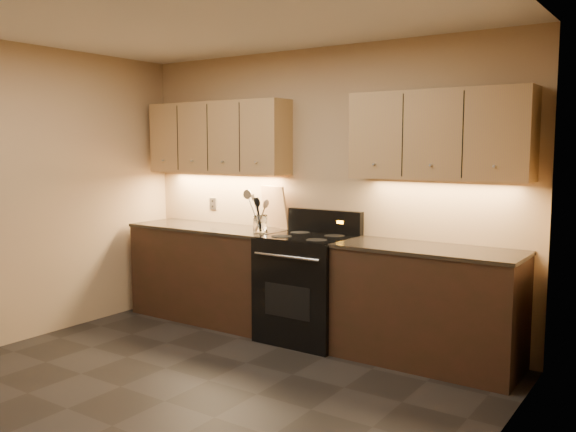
{
  "coord_description": "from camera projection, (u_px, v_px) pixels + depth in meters",
  "views": [
    {
      "loc": [
        2.91,
        -2.79,
        1.71
      ],
      "look_at": [
        0.02,
        1.45,
        1.13
      ],
      "focal_mm": 38.0,
      "sensor_mm": 36.0,
      "label": 1
    }
  ],
  "objects": [
    {
      "name": "steel_spatula",
      "position": [
        263.0,
        211.0,
        5.55
      ],
      "size": [
        0.24,
        0.12,
        0.37
      ],
      "primitive_type": null,
      "rotation": [
        0.07,
        -0.4,
        -0.29
      ],
      "color": "silver",
      "rests_on": "utensil_crock"
    },
    {
      "name": "black_spoon",
      "position": [
        261.0,
        214.0,
        5.6
      ],
      "size": [
        0.07,
        0.12,
        0.31
      ],
      "primitive_type": null,
      "rotation": [
        0.21,
        0.03,
        0.0
      ],
      "color": "black",
      "rests_on": "utensil_crock"
    },
    {
      "name": "wooden_spoon",
      "position": [
        257.0,
        215.0,
        5.58
      ],
      "size": [
        0.14,
        0.13,
        0.3
      ],
      "primitive_type": null,
      "rotation": [
        -0.13,
        0.31,
        0.3
      ],
      "color": "tan",
      "rests_on": "utensil_crock"
    },
    {
      "name": "upper_cab_right",
      "position": [
        439.0,
        135.0,
        4.77
      ],
      "size": [
        1.44,
        0.3,
        0.7
      ],
      "primitive_type": "cube",
      "color": "#A27451",
      "rests_on": "wall_back"
    },
    {
      "name": "wall_right",
      "position": [
        463.0,
        235.0,
        2.85
      ],
      "size": [
        0.04,
        4.0,
        2.6
      ],
      "primitive_type": "cube",
      "color": "tan",
      "rests_on": "ground"
    },
    {
      "name": "ceiling",
      "position": [
        155.0,
        4.0,
        3.82
      ],
      "size": [
        4.0,
        4.0,
        0.0
      ],
      "primitive_type": "plane",
      "rotation": [
        3.14,
        0.0,
        0.0
      ],
      "color": "silver",
      "rests_on": "wall_back"
    },
    {
      "name": "cutting_board",
      "position": [
        275.0,
        207.0,
        5.86
      ],
      "size": [
        0.34,
        0.17,
        0.41
      ],
      "primitive_type": "cube",
      "rotation": [
        0.17,
        0.0,
        -0.27
      ],
      "color": "tan",
      "rests_on": "counter_left"
    },
    {
      "name": "counter_left",
      "position": [
        209.0,
        272.0,
        6.07
      ],
      "size": [
        1.62,
        0.62,
        0.93
      ],
      "color": "black",
      "rests_on": "ground"
    },
    {
      "name": "floor",
      "position": [
        165.0,
        401.0,
        4.11
      ],
      "size": [
        4.0,
        4.0,
        0.0
      ],
      "primitive_type": "plane",
      "color": "black",
      "rests_on": "ground"
    },
    {
      "name": "black_turner",
      "position": [
        260.0,
        214.0,
        5.54
      ],
      "size": [
        0.15,
        0.1,
        0.33
      ],
      "primitive_type": null,
      "rotation": [
        -0.04,
        -0.15,
        0.28
      ],
      "color": "black",
      "rests_on": "utensil_crock"
    },
    {
      "name": "counter_right",
      "position": [
        427.0,
        306.0,
        4.8
      ],
      "size": [
        1.46,
        0.62,
        0.93
      ],
      "color": "black",
      "rests_on": "ground"
    },
    {
      "name": "outlet_plate",
      "position": [
        213.0,
        204.0,
        6.35
      ],
      "size": [
        0.08,
        0.01,
        0.12
      ],
      "primitive_type": "cube",
      "color": "#B2B5BA",
      "rests_on": "wall_back"
    },
    {
      "name": "upper_cab_left",
      "position": [
        218.0,
        138.0,
        6.04
      ],
      "size": [
        1.6,
        0.3,
        0.7
      ],
      "primitive_type": "cube",
      "color": "#A27451",
      "rests_on": "wall_back"
    },
    {
      "name": "stove",
      "position": [
        308.0,
        286.0,
        5.39
      ],
      "size": [
        0.76,
        0.68,
        1.14
      ],
      "color": "black",
      "rests_on": "ground"
    },
    {
      "name": "steel_skimmer",
      "position": [
        261.0,
        210.0,
        5.54
      ],
      "size": [
        0.25,
        0.1,
        0.39
      ],
      "primitive_type": null,
      "rotation": [
        -0.03,
        -0.45,
        0.04
      ],
      "color": "silver",
      "rests_on": "utensil_crock"
    },
    {
      "name": "utensil_crock",
      "position": [
        260.0,
        224.0,
        5.59
      ],
      "size": [
        0.13,
        0.13,
        0.16
      ],
      "color": "white",
      "rests_on": "counter_left"
    },
    {
      "name": "wall_back",
      "position": [
        320.0,
        192.0,
        5.61
      ],
      "size": [
        4.0,
        0.04,
        2.6
      ],
      "primitive_type": "cube",
      "color": "tan",
      "rests_on": "ground"
    }
  ]
}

